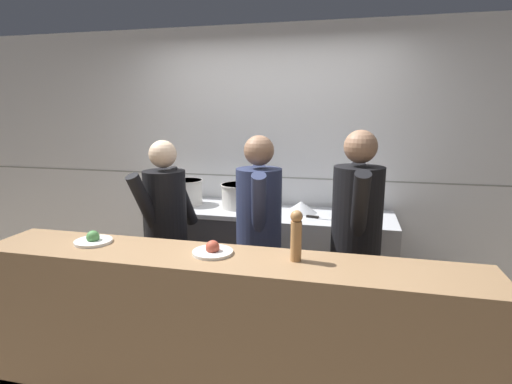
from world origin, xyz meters
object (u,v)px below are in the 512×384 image
Objects in this scene: pepper_mill at (296,235)px; chef_line at (356,238)px; chef_sous at (259,234)px; oven_range at (211,251)px; chef_head_cook at (166,231)px; chefs_knife at (324,218)px; sauce_pot at (239,195)px; stock_pot at (187,192)px; plated_dish_appetiser at (213,251)px; mixing_bowl_steel at (301,207)px; plated_dish_main at (93,240)px.

chef_line is at bearing 62.09° from pepper_mill.
oven_range is at bearing 118.65° from chef_sous.
chefs_knife is at bearing 48.01° from chef_head_cook.
stock_pot is at bearing 178.04° from sauce_pot.
plated_dish_appetiser is (0.75, -1.38, -0.04)m from stock_pot.
plated_dish_appetiser is at bearing -102.78° from mixing_bowl_steel.
sauce_pot is 1.47m from plated_dish_main.
chefs_knife is at bearing 42.94° from plated_dish_main.
chef_line reaches higher than plated_dish_appetiser.
pepper_mill reaches higher than stock_pot.
plated_dish_main is at bearing -113.10° from sauce_pot.
stock_pot is 1.05× the size of pepper_mill.
sauce_pot is at bearing 66.90° from plated_dish_main.
stock_pot is at bearing -178.06° from oven_range.
oven_range is at bearing 110.77° from plated_dish_appetiser.
stock_pot is 0.76m from chef_head_cook.
plated_dish_main is 0.97× the size of plated_dish_appetiser.
pepper_mill is 0.18× the size of chef_head_cook.
pepper_mill is (-0.08, -1.28, 0.25)m from chefs_knife.
chef_head_cook reaches higher than plated_dish_appetiser.
chef_head_cook is 0.94× the size of chef_line.
pepper_mill is 0.78m from chef_sous.
chef_line is (0.69, -0.02, 0.03)m from chef_sous.
plated_dish_appetiser is at bearing -113.56° from chefs_knife.
stock_pot is 1.74m from chef_line.
sauce_pot is at bearing -4.84° from oven_range.
chef_sous is at bearing -63.89° from sauce_pot.
mixing_bowl_steel is 0.96m from chef_line.
oven_range is 0.65m from sauce_pot.
stock_pot is 0.52m from sauce_pot.
chef_head_cook is at bearing 133.48° from plated_dish_appetiser.
mixing_bowl_steel is 1.85m from plated_dish_main.
mixing_bowl_steel reaches higher than chefs_knife.
mixing_bowl_steel reaches higher than oven_range.
chefs_knife is 0.24× the size of chef_sous.
oven_range is at bearing -175.19° from mixing_bowl_steel.
chef_head_cook is (-0.62, 0.65, -0.12)m from plated_dish_appetiser.
stock_pot reaches higher than oven_range.
chefs_knife is (1.09, -0.11, 0.43)m from oven_range.
chef_head_cook reaches higher than oven_range.
plated_dish_appetiser is at bearing -179.34° from pepper_mill.
chef_line reaches higher than pepper_mill.
sauce_pot is (0.52, -0.02, -0.01)m from stock_pot.
sauce_pot is 0.22× the size of chef_head_cook.
chef_line is (0.26, -0.65, 0.05)m from chefs_knife.
chef_head_cook reaches higher than chefs_knife.
chef_line is (0.33, 0.63, -0.20)m from pepper_mill.
mixing_bowl_steel is at bearing 95.88° from pepper_mill.
oven_range is 0.62m from stock_pot.
chef_head_cook reaches higher than mixing_bowl_steel.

